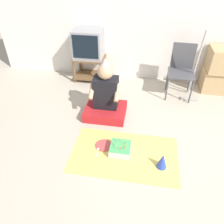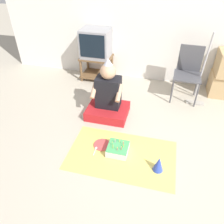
{
  "view_description": "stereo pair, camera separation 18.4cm",
  "coord_description": "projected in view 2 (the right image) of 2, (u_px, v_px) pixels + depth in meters",
  "views": [
    {
      "loc": [
        -0.35,
        -1.65,
        2.03
      ],
      "look_at": [
        -0.72,
        0.56,
        0.35
      ],
      "focal_mm": 35.0,
      "sensor_mm": 36.0,
      "label": 1
    },
    {
      "loc": [
        -0.17,
        -1.62,
        2.03
      ],
      "look_at": [
        -0.72,
        0.56,
        0.35
      ],
      "focal_mm": 35.0,
      "sensor_mm": 36.0,
      "label": 2
    }
  ],
  "objects": [
    {
      "name": "ground_plane",
      "position": [
        162.0,
        176.0,
        2.43
      ],
      "size": [
        16.0,
        16.0,
        0.0
      ],
      "primitive_type": "plane",
      "color": "#BCB29E"
    },
    {
      "name": "wall_back",
      "position": [
        183.0,
        9.0,
        3.44
      ],
      "size": [
        6.4,
        0.06,
        2.55
      ],
      "color": "white",
      "rests_on": "ground_plane"
    },
    {
      "name": "paper_plate",
      "position": [
        102.0,
        145.0,
        2.8
      ],
      "size": [
        0.21,
        0.21,
        0.01
      ],
      "color": "#D84C4C",
      "rests_on": "party_cloth"
    },
    {
      "name": "tv_stand",
      "position": [
        97.0,
        66.0,
        4.13
      ],
      "size": [
        0.57,
        0.43,
        0.44
      ],
      "color": "brown",
      "rests_on": "ground_plane"
    },
    {
      "name": "folding_chair",
      "position": [
        188.0,
        70.0,
        3.47
      ],
      "size": [
        0.44,
        0.43,
        0.85
      ],
      "color": "#4C4C51",
      "rests_on": "ground_plane"
    },
    {
      "name": "party_cloth",
      "position": [
        122.0,
        155.0,
        2.68
      ],
      "size": [
        1.3,
        0.78,
        0.01
      ],
      "color": "#EAD666",
      "rests_on": "ground_plane"
    },
    {
      "name": "party_hat_blue",
      "position": [
        159.0,
        164.0,
        2.44
      ],
      "size": [
        0.12,
        0.12,
        0.19
      ],
      "color": "blue",
      "rests_on": "party_cloth"
    },
    {
      "name": "birthday_cake",
      "position": [
        118.0,
        149.0,
        2.68
      ],
      "size": [
        0.25,
        0.25,
        0.16
      ],
      "color": "silver",
      "rests_on": "party_cloth"
    },
    {
      "name": "person_seated",
      "position": [
        108.0,
        98.0,
        3.18
      ],
      "size": [
        0.6,
        0.49,
        0.89
      ],
      "color": "red",
      "rests_on": "ground_plane"
    },
    {
      "name": "dust_mop",
      "position": [
        199.0,
        84.0,
        3.43
      ],
      "size": [
        0.28,
        0.27,
        1.15
      ],
      "color": "#B2ADA3",
      "rests_on": "ground_plane"
    },
    {
      "name": "plastic_spoon_near",
      "position": [
        96.0,
        149.0,
        2.74
      ],
      "size": [
        0.04,
        0.15,
        0.01
      ],
      "color": "white",
      "rests_on": "party_cloth"
    },
    {
      "name": "tv",
      "position": [
        96.0,
        43.0,
        3.87
      ],
      "size": [
        0.5,
        0.42,
        0.49
      ],
      "color": "#99999E",
      "rests_on": "tv_stand"
    }
  ]
}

